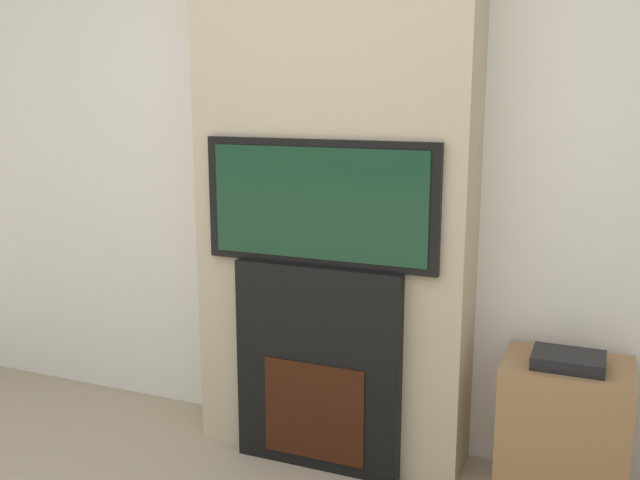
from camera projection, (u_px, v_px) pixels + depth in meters
wall_back at (349, 149)px, 3.17m from camera, size 6.00×0.06×2.70m
chimney_breast at (334, 152)px, 3.01m from camera, size 1.19×0.31×2.70m
fireplace at (320, 367)px, 3.05m from camera, size 0.73×0.15×0.90m
television at (320, 203)px, 2.90m from camera, size 1.01×0.07×0.52m
media_stand at (563, 431)px, 2.79m from camera, size 0.48×0.36×0.63m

